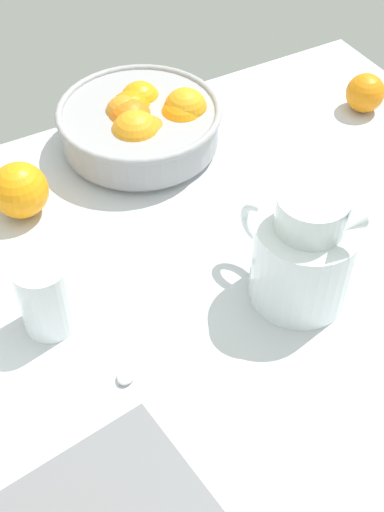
{
  "coord_description": "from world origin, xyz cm",
  "views": [
    {
      "loc": [
        -29.75,
        -56.27,
        71.72
      ],
      "look_at": [
        0.45,
        -1.63,
        4.55
      ],
      "focal_mm": 47.42,
      "sensor_mm": 36.0,
      "label": 1
    }
  ],
  "objects": [
    {
      "name": "ground_plane",
      "position": [
        0.0,
        0.0,
        -1.5
      ],
      "size": [
        118.23,
        81.53,
        3.0
      ],
      "primitive_type": "cube",
      "color": "silver"
    },
    {
      "name": "fruit_bowl",
      "position": [
        7.73,
        28.52,
        4.7
      ],
      "size": [
        27.36,
        27.36,
        10.24
      ],
      "color": "#99999E",
      "rests_on": "ground_plane"
    },
    {
      "name": "juice_pitcher",
      "position": [
        12.02,
        -10.77,
        6.49
      ],
      "size": [
        13.66,
        17.81,
        18.18
      ],
      "color": "white",
      "rests_on": "ground_plane"
    },
    {
      "name": "juice_glass",
      "position": [
        -19.58,
        0.55,
        4.76
      ],
      "size": [
        7.14,
        7.14,
        11.09
      ],
      "color": "white",
      "rests_on": "ground_plane"
    },
    {
      "name": "loose_orange_1",
      "position": [
        47.18,
        19.06,
        3.45
      ],
      "size": [
        6.91,
        6.91,
        6.91
      ],
      "primitive_type": "sphere",
      "color": "orange",
      "rests_on": "ground_plane"
    },
    {
      "name": "loose_orange_2",
      "position": [
        -15.51,
        22.87,
        4.31
      ],
      "size": [
        8.62,
        8.62,
        8.62
      ],
      "primitive_type": "sphere",
      "color": "orange",
      "rests_on": "ground_plane"
    },
    {
      "name": "spoon",
      "position": [
        -11.26,
        -9.12,
        0.43
      ],
      "size": [
        14.22,
        12.67,
        1.0
      ],
      "color": "silver",
      "rests_on": "ground_plane"
    }
  ]
}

